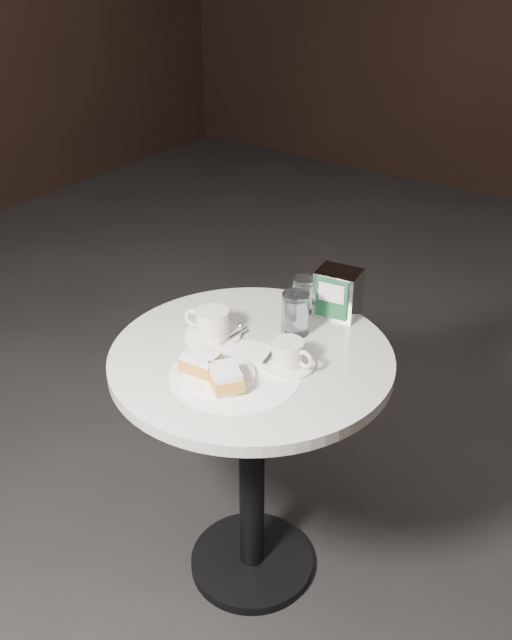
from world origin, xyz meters
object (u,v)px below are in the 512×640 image
object	(u,v)px
cafe_table	(252,418)
coffee_cup_left	(212,325)
water_glass_left	(304,295)
water_glass_right	(295,314)
coffee_cup_right	(288,356)
beignet_plate	(216,372)
napkin_dispenser	(338,293)

from	to	relation	value
cafe_table	coffee_cup_left	xyz separation A→B (m)	(-0.13, 0.01, 0.23)
water_glass_left	water_glass_right	size ratio (longest dim) A/B	0.86
coffee_cup_right	beignet_plate	bearing A→B (deg)	-122.52
water_glass_left	beignet_plate	bearing A→B (deg)	-88.67
coffee_cup_left	beignet_plate	bearing A→B (deg)	-61.67
beignet_plate	coffee_cup_left	xyz separation A→B (m)	(-0.13, 0.15, 0.01)
beignet_plate	water_glass_right	distance (m)	0.29
cafe_table	water_glass_right	distance (m)	0.29
coffee_cup_right	water_glass_left	world-z (taller)	water_glass_left
water_glass_left	napkin_dispenser	world-z (taller)	napkin_dispenser
coffee_cup_right	cafe_table	bearing A→B (deg)	-173.75
beignet_plate	water_glass_right	bearing A→B (deg)	83.15
beignet_plate	coffee_cup_right	world-z (taller)	coffee_cup_right
beignet_plate	napkin_dispenser	world-z (taller)	napkin_dispenser
water_glass_left	cafe_table	bearing A→B (deg)	-87.83
coffee_cup_right	napkin_dispenser	world-z (taller)	napkin_dispenser
coffee_cup_right	water_glass_right	size ratio (longest dim) A/B	1.24
beignet_plate	water_glass_left	size ratio (longest dim) A/B	2.08
beignet_plate	napkin_dispenser	xyz separation A→B (m)	(0.07, 0.43, 0.04)
water_glass_left	coffee_cup_right	bearing A→B (deg)	-65.49
cafe_table	water_glass_right	world-z (taller)	water_glass_right
beignet_plate	napkin_dispenser	bearing A→B (deg)	80.15
napkin_dispenser	cafe_table	bearing A→B (deg)	-112.64
coffee_cup_left	coffee_cup_right	bearing A→B (deg)	-12.95
coffee_cup_right	water_glass_left	size ratio (longest dim) A/B	1.45
water_glass_right	napkin_dispenser	xyz separation A→B (m)	(0.04, 0.14, 0.01)
water_glass_right	beignet_plate	bearing A→B (deg)	-96.85
beignet_plate	water_glass_left	bearing A→B (deg)	91.33
coffee_cup_left	water_glass_left	bearing A→B (deg)	52.25
cafe_table	coffee_cup_right	bearing A→B (deg)	2.98
cafe_table	coffee_cup_right	xyz separation A→B (m)	(0.10, 0.01, 0.23)
water_glass_left	coffee_cup_left	bearing A→B (deg)	-115.46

